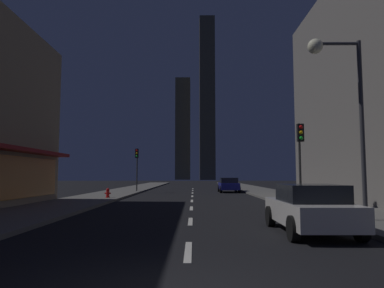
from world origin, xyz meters
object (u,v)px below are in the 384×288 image
car_parked_far (229,185)px  fire_hydrant_far_left (108,193)px  traffic_light_near_right (300,146)px  street_lamp_right (338,83)px  traffic_light_far_left (137,160)px  car_parked_near (310,208)px

car_parked_far → fire_hydrant_far_left: bearing=-131.7°
traffic_light_near_right → street_lamp_right: (-0.12, -5.17, 1.87)m
fire_hydrant_far_left → street_lamp_right: size_ratio=0.10×
car_parked_far → traffic_light_far_left: 9.44m
traffic_light_far_left → traffic_light_near_right: bearing=-57.4°
traffic_light_near_right → traffic_light_far_left: size_ratio=1.00×
fire_hydrant_far_left → traffic_light_near_right: bearing=-32.1°
traffic_light_near_right → car_parked_near: bearing=-104.9°
fire_hydrant_far_left → street_lamp_right: (11.28, -12.32, 4.61)m
fire_hydrant_far_left → traffic_light_far_left: traffic_light_far_left is taller
car_parked_far → traffic_light_far_left: traffic_light_far_left is taller
car_parked_near → traffic_light_near_right: (1.90, 7.14, 2.45)m
traffic_light_near_right → street_lamp_right: street_lamp_right is taller
fire_hydrant_far_left → traffic_light_far_left: (0.40, 10.06, 2.74)m
car_parked_far → street_lamp_right: 23.46m
car_parked_near → fire_hydrant_far_left: (-9.50, 14.30, -0.29)m
car_parked_far → traffic_light_far_left: (-9.10, -0.61, 2.45)m
car_parked_far → traffic_light_near_right: bearing=-83.9°
car_parked_near → traffic_light_far_left: bearing=110.5°
car_parked_near → traffic_light_near_right: size_ratio=1.01×
car_parked_far → fire_hydrant_far_left: (-9.50, -10.67, -0.29)m
car_parked_far → street_lamp_right: (1.78, -22.99, 4.33)m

